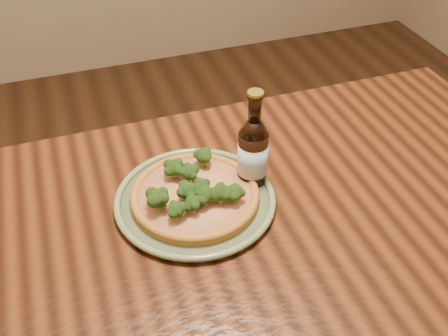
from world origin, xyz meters
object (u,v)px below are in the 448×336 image
object	(u,v)px
pizza	(195,194)
beer_bottle	(253,152)
table	(218,273)
plate	(195,200)

from	to	relation	value
pizza	beer_bottle	distance (m)	0.15
table	beer_bottle	xyz separation A→B (m)	(0.12, 0.14, 0.18)
table	pizza	size ratio (longest dim) A/B	6.01
plate	pizza	xyz separation A→B (m)	(-0.00, -0.00, 0.02)
table	plate	size ratio (longest dim) A/B	4.78
table	plate	world-z (taller)	plate
table	beer_bottle	bearing A→B (deg)	48.20
plate	pizza	size ratio (longest dim) A/B	1.26
pizza	beer_bottle	bearing A→B (deg)	9.13
table	beer_bottle	world-z (taller)	beer_bottle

